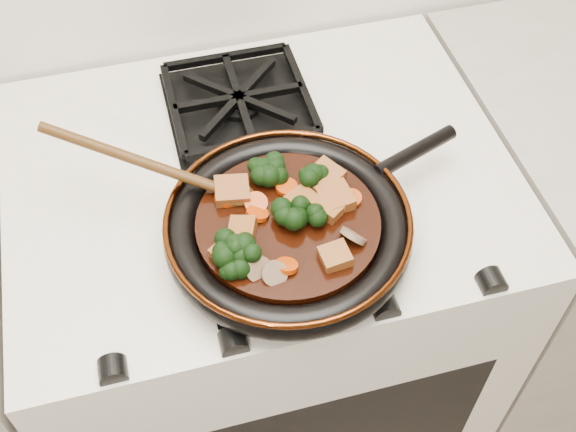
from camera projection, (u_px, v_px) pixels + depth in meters
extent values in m
cube|color=silver|center=(266.00, 321.00, 1.44)|extent=(0.76, 0.60, 0.90)
cylinder|color=black|center=(288.00, 233.00, 0.97)|extent=(0.31, 0.31, 0.01)
torus|color=black|center=(288.00, 229.00, 0.97)|extent=(0.33, 0.33, 0.04)
torus|color=#491F0A|center=(288.00, 219.00, 0.95)|extent=(0.33, 0.33, 0.01)
cylinder|color=black|center=(415.00, 151.00, 1.03)|extent=(0.14, 0.07, 0.02)
cylinder|color=black|center=(288.00, 226.00, 0.96)|extent=(0.25, 0.25, 0.02)
cube|color=brown|center=(321.00, 185.00, 0.98)|extent=(0.04, 0.04, 0.02)
cube|color=brown|center=(230.00, 253.00, 0.91)|extent=(0.06, 0.05, 0.03)
cube|color=brown|center=(242.00, 231.00, 0.93)|extent=(0.05, 0.05, 0.02)
cube|color=brown|center=(303.00, 202.00, 0.96)|extent=(0.05, 0.05, 0.02)
cube|color=brown|center=(232.00, 192.00, 0.97)|extent=(0.05, 0.05, 0.03)
cube|color=brown|center=(335.00, 257.00, 0.91)|extent=(0.04, 0.04, 0.02)
cube|color=brown|center=(325.00, 177.00, 0.99)|extent=(0.06, 0.06, 0.03)
cube|color=brown|center=(335.00, 199.00, 0.97)|extent=(0.05, 0.05, 0.02)
cube|color=brown|center=(328.00, 207.00, 0.96)|extent=(0.05, 0.05, 0.03)
cube|color=brown|center=(335.00, 199.00, 0.96)|extent=(0.05, 0.05, 0.03)
cylinder|color=#B53405|center=(256.00, 203.00, 0.97)|extent=(0.03, 0.03, 0.02)
cylinder|color=#B53405|center=(351.00, 198.00, 0.97)|extent=(0.03, 0.03, 0.01)
cylinder|color=#B53405|center=(286.00, 266.00, 0.90)|extent=(0.03, 0.03, 0.02)
cylinder|color=#B53405|center=(287.00, 187.00, 0.98)|extent=(0.03, 0.03, 0.01)
cylinder|color=#B53405|center=(226.00, 198.00, 0.97)|extent=(0.03, 0.03, 0.01)
cylinder|color=#B53405|center=(257.00, 214.00, 0.95)|extent=(0.03, 0.03, 0.02)
cylinder|color=brown|center=(353.00, 236.00, 0.93)|extent=(0.04, 0.05, 0.03)
cylinder|color=brown|center=(274.00, 273.00, 0.89)|extent=(0.04, 0.03, 0.03)
cylinder|color=brown|center=(258.00, 269.00, 0.90)|extent=(0.04, 0.04, 0.03)
ellipsoid|color=#462A0F|center=(235.00, 194.00, 0.98)|extent=(0.07, 0.06, 0.02)
cylinder|color=#462A0F|center=(138.00, 161.00, 0.96)|extent=(0.02, 0.02, 0.27)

